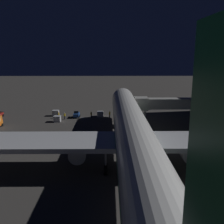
% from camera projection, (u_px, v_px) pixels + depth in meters
% --- Properties ---
extents(ground_plane, '(320.00, 320.00, 0.00)m').
position_uv_depth(ground_plane, '(128.00, 145.00, 48.52)').
color(ground_plane, '#383533').
extents(airliner_at_gate, '(51.88, 69.92, 18.51)m').
position_uv_depth(airliner_at_gate, '(134.00, 136.00, 37.38)').
color(airliner_at_gate, silver).
rests_on(airliner_at_gate, ground_plane).
extents(jet_bridge, '(25.46, 3.40, 7.02)m').
position_uv_depth(jet_bridge, '(179.00, 104.00, 61.23)').
color(jet_bridge, '#9E9E99').
rests_on(jet_bridge, ground_plane).
extents(apron_floodlight_mast, '(2.90, 0.50, 16.76)m').
position_uv_depth(apron_floodlight_mast, '(213.00, 81.00, 70.39)').
color(apron_floodlight_mast, '#59595E').
rests_on(apron_floodlight_mast, ground_plane).
extents(pushback_tug, '(1.86, 2.78, 1.95)m').
position_uv_depth(pushback_tug, '(76.00, 115.00, 69.84)').
color(pushback_tug, '#234C9E').
rests_on(pushback_tug, ground_plane).
extents(baggage_container_near_belt, '(1.76, 1.64, 1.61)m').
position_uv_depth(baggage_container_near_belt, '(56.00, 113.00, 71.84)').
color(baggage_container_near_belt, '#B7BABF').
rests_on(baggage_container_near_belt, ground_plane).
extents(baggage_container_mid_row, '(1.75, 1.89, 1.40)m').
position_uv_depth(baggage_container_mid_row, '(100.00, 114.00, 71.17)').
color(baggage_container_mid_row, '#B7BABF').
rests_on(baggage_container_mid_row, ground_plane).
extents(baggage_container_far_row, '(1.71, 1.75, 1.56)m').
position_uv_depth(baggage_container_far_row, '(57.00, 119.00, 65.47)').
color(baggage_container_far_row, '#B7BABF').
rests_on(baggage_container_far_row, ground_plane).
extents(ground_crew_near_nose_gear, '(0.40, 0.40, 1.87)m').
position_uv_depth(ground_crew_near_nose_gear, '(110.00, 114.00, 69.62)').
color(ground_crew_near_nose_gear, black).
rests_on(ground_crew_near_nose_gear, ground_plane).
extents(ground_crew_by_belt_loader, '(0.40, 0.40, 1.85)m').
position_uv_depth(ground_crew_by_belt_loader, '(65.00, 116.00, 67.85)').
color(ground_crew_by_belt_loader, black).
rests_on(ground_crew_by_belt_loader, ground_plane).
extents(ground_crew_marshaller_fwd, '(0.40, 0.40, 1.73)m').
position_uv_depth(ground_crew_marshaller_fwd, '(58.00, 115.00, 69.07)').
color(ground_crew_marshaller_fwd, black).
rests_on(ground_crew_marshaller_fwd, ground_plane).
extents(ground_crew_under_port_wing, '(0.40, 0.40, 1.77)m').
position_uv_depth(ground_crew_under_port_wing, '(91.00, 114.00, 69.53)').
color(ground_crew_under_port_wing, black).
rests_on(ground_crew_under_port_wing, ground_plane).
extents(traffic_cone_nose_port, '(0.36, 0.36, 0.55)m').
position_uv_depth(traffic_cone_nose_port, '(130.00, 115.00, 71.63)').
color(traffic_cone_nose_port, orange).
rests_on(traffic_cone_nose_port, ground_plane).
extents(traffic_cone_nose_starboard, '(0.36, 0.36, 0.55)m').
position_uv_depth(traffic_cone_nose_starboard, '(114.00, 115.00, 71.58)').
color(traffic_cone_nose_starboard, orange).
rests_on(traffic_cone_nose_starboard, ground_plane).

